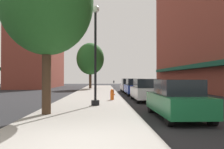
# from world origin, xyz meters

# --- Properties ---
(ground_plane) EXTENTS (90.00, 90.00, 0.00)m
(ground_plane) POSITION_xyz_m (4.00, 18.00, 0.00)
(ground_plane) COLOR #232326
(sidewalk_slab) EXTENTS (4.80, 50.00, 0.12)m
(sidewalk_slab) POSITION_xyz_m (0.00, 19.00, 0.06)
(sidewalk_slab) COLOR gray
(sidewalk_slab) RESTS_ON ground
(building_right_brick) EXTENTS (6.80, 40.00, 21.00)m
(building_right_brick) POSITION_xyz_m (14.99, 22.00, 10.48)
(building_right_brick) COLOR brown
(building_right_brick) RESTS_ON ground
(building_far_background) EXTENTS (6.80, 18.00, 15.84)m
(building_far_background) POSITION_xyz_m (-11.01, 37.00, 7.90)
(building_far_background) COLOR brown
(building_far_background) RESTS_ON ground
(lamppost) EXTENTS (0.48, 0.48, 5.90)m
(lamppost) POSITION_xyz_m (0.38, 7.77, 3.20)
(lamppost) COLOR black
(lamppost) RESTS_ON sidewalk_slab
(fire_hydrant) EXTENTS (0.33, 0.26, 0.79)m
(fire_hydrant) POSITION_xyz_m (1.50, 11.12, 0.52)
(fire_hydrant) COLOR #E05614
(fire_hydrant) RESTS_ON sidewalk_slab
(parking_meter_near) EXTENTS (0.14, 0.09, 1.31)m
(parking_meter_near) POSITION_xyz_m (2.05, 20.58, 0.95)
(parking_meter_near) COLOR slate
(parking_meter_near) RESTS_ON sidewalk_slab
(tree_near) EXTENTS (4.26, 4.26, 7.05)m
(tree_near) POSITION_xyz_m (-1.18, 29.86, 4.70)
(tree_near) COLOR #422D1E
(tree_near) RESTS_ON sidewalk_slab
(tree_mid) EXTENTS (4.20, 4.20, 7.46)m
(tree_mid) POSITION_xyz_m (-1.69, 4.62, 5.15)
(tree_mid) COLOR #422D1E
(tree_mid) RESTS_ON sidewalk_slab
(car_green) EXTENTS (1.80, 4.30, 1.66)m
(car_green) POSITION_xyz_m (4.00, 3.96, 0.81)
(car_green) COLOR black
(car_green) RESTS_ON ground
(car_white) EXTENTS (1.80, 4.30, 1.66)m
(car_white) POSITION_xyz_m (4.00, 11.28, 0.81)
(car_white) COLOR black
(car_white) RESTS_ON ground
(car_blue) EXTENTS (1.80, 4.30, 1.66)m
(car_blue) POSITION_xyz_m (4.00, 17.16, 0.81)
(car_blue) COLOR black
(car_blue) RESTS_ON ground
(car_silver) EXTENTS (1.80, 4.30, 1.66)m
(car_silver) POSITION_xyz_m (4.00, 22.87, 0.81)
(car_silver) COLOR black
(car_silver) RESTS_ON ground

